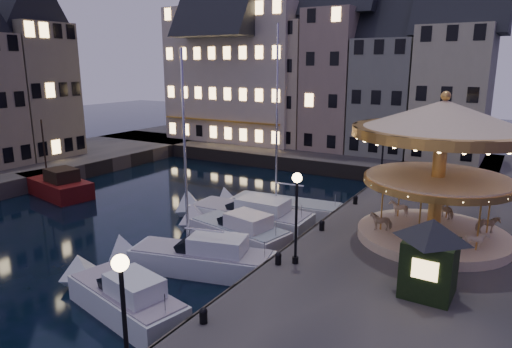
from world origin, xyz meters
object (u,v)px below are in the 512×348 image
Objects in this scene: motorboat_d at (234,231)px; bollard_d at (355,199)px; streetlamp_c at (382,154)px; motorboat_f at (278,208)px; streetlamp_a at (124,308)px; red_fishing_boat at (55,186)px; bollard_a at (203,315)px; motorboat_e at (244,215)px; ticket_kiosk at (431,244)px; streetlamp_b at (296,205)px; bollard_b at (278,258)px; motorboat_c at (194,258)px; carousel at (441,144)px; motorboat_b at (121,297)px; bollard_c at (322,225)px.

bollard_d is at bearing 53.39° from motorboat_d.
motorboat_d is at bearing -118.61° from streetlamp_c.
streetlamp_c is 0.37× the size of motorboat_f.
streetlamp_a is 27.45m from red_fishing_boat.
motorboat_e reaches higher than bollard_a.
ticket_kiosk is (5.63, 10.05, -0.64)m from streetlamp_a.
streetlamp_b reaches higher than bollard_b.
streetlamp_c is at bearing 48.75° from motorboat_e.
motorboat_c reaches higher than bollard_b.
red_fishing_boat is at bearing -174.45° from motorboat_e.
carousel reaches higher than streetlamp_c.
motorboat_d is 2.04× the size of ticket_kiosk.
motorboat_b is 1.00× the size of motorboat_d.
motorboat_d is at bearing 117.75° from bollard_a.
streetlamp_c is at bearing 80.27° from bollard_d.
bollard_a is at bearing -49.01° from motorboat_c.
streetlamp_a is 19.95m from motorboat_f.
bollard_a is at bearing -90.00° from bollard_d.
ticket_kiosk is (6.23, -9.95, 1.78)m from bollard_d.
bollard_c is at bearing -14.97° from motorboat_e.
bollard_a is 0.07× the size of red_fishing_boat.
streetlamp_c is at bearing 88.24° from bollard_a.
motorboat_e is at bearing 116.06° from bollard_a.
motorboat_b is (-4.76, -4.87, -0.96)m from bollard_b.
streetlamp_b is 11.01m from motorboat_f.
motorboat_e is (-1.15, 11.45, 0.01)m from motorboat_b.
streetlamp_b and streetlamp_c have the same top height.
red_fishing_boat reaches higher than bollard_b.
motorboat_e is 0.79× the size of motorboat_f.
streetlamp_c is at bearing 70.27° from motorboat_c.
motorboat_b is (-5.36, -18.87, -3.38)m from streetlamp_c.
motorboat_c is 18.72m from red_fishing_boat.
bollard_c is 0.08× the size of motorboat_d.
bollard_b is 0.06× the size of motorboat_e.
bollard_b is at bearing 90.00° from bollard_a.
carousel reaches higher than red_fishing_boat.
motorboat_f is 1.32× the size of carousel.
motorboat_c is at bearing 87.05° from motorboat_b.
bollard_b and bollard_c have the same top height.
streetlamp_c is 19.66m from bollard_a.
streetlamp_c is 7.32× the size of bollard_d.
bollard_d is at bearing -99.73° from streetlamp_c.
streetlamp_b is 7.30m from motorboat_d.
motorboat_d is 17.59m from red_fishing_boat.
streetlamp_b is 0.37× the size of motorboat_f.
ticket_kiosk reaches higher than motorboat_e.
motorboat_e is 12.59m from carousel.
motorboat_c is (-5.12, -0.79, -3.34)m from streetlamp_b.
ticket_kiosk is (6.23, -4.45, 1.78)m from bollard_c.
bollard_b is at bearing -174.93° from ticket_kiosk.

